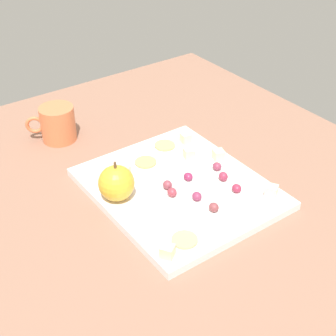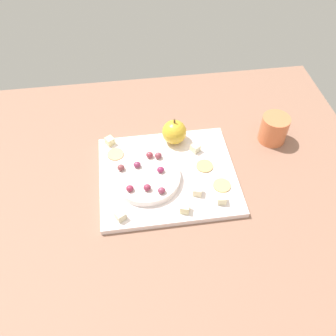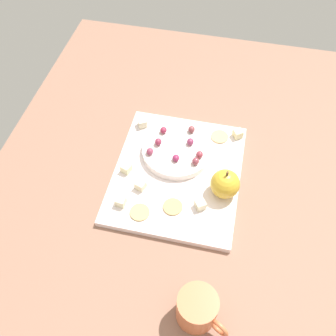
# 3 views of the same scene
# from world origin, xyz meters

# --- Properties ---
(table) EXTENTS (1.10, 0.88, 0.04)m
(table) POSITION_xyz_m (0.00, 0.00, 0.02)
(table) COLOR #8D6450
(table) RESTS_ON ground
(platter) EXTENTS (0.34, 0.29, 0.02)m
(platter) POSITION_xyz_m (-0.02, -0.01, 0.05)
(platter) COLOR white
(platter) RESTS_ON table
(serving_dish) EXTENTS (0.17, 0.17, 0.02)m
(serving_dish) POSITION_xyz_m (0.04, 0.01, 0.07)
(serving_dish) COLOR white
(serving_dish) RESTS_ON platter
(apple_whole) EXTENTS (0.07, 0.07, 0.07)m
(apple_whole) POSITION_xyz_m (-0.05, -0.12, 0.09)
(apple_whole) COLOR gold
(apple_whole) RESTS_ON platter
(apple_stem) EXTENTS (0.01, 0.01, 0.01)m
(apple_stem) POSITION_xyz_m (-0.05, -0.12, 0.13)
(apple_stem) COLOR brown
(apple_stem) RESTS_ON apple_whole
(cheese_cube_0) EXTENTS (0.03, 0.03, 0.02)m
(cheese_cube_0) POSITION_xyz_m (-0.08, 0.06, 0.07)
(cheese_cube_0) COLOR beige
(cheese_cube_0) RESTS_ON platter
(cheese_cube_1) EXTENTS (0.03, 0.03, 0.02)m
(cheese_cube_1) POSITION_xyz_m (-0.10, -0.08, 0.07)
(cheese_cube_1) COLOR beige
(cheese_cube_1) RESTS_ON platter
(cheese_cube_2) EXTENTS (0.02, 0.02, 0.02)m
(cheese_cube_2) POSITION_xyz_m (-0.13, 0.10, 0.07)
(cheese_cube_2) COLOR beige
(cheese_cube_2) RESTS_ON platter
(cheese_cube_3) EXTENTS (0.03, 0.03, 0.02)m
(cheese_cube_3) POSITION_xyz_m (-0.04, 0.11, 0.07)
(cheese_cube_3) COLOR beige
(cheese_cube_3) RESTS_ON platter
(cheese_cube_4) EXTENTS (0.03, 0.03, 0.02)m
(cheese_cube_4) POSITION_xyz_m (0.11, 0.11, 0.07)
(cheese_cube_4) COLOR beige
(cheese_cube_4) RESTS_ON platter
(cheese_cube_5) EXTENTS (0.03, 0.03, 0.02)m
(cheese_cube_5) POSITION_xyz_m (0.12, -0.13, 0.07)
(cheese_cube_5) COLOR beige
(cheese_cube_5) RESTS_ON platter
(cracker_0) EXTENTS (0.04, 0.04, 0.00)m
(cracker_0) POSITION_xyz_m (-0.12, -0.02, 0.06)
(cracker_0) COLOR tan
(cracker_0) RESTS_ON platter
(cracker_1) EXTENTS (0.04, 0.04, 0.00)m
(cracker_1) POSITION_xyz_m (-0.14, 0.05, 0.06)
(cracker_1) COLOR tan
(cracker_1) RESTS_ON platter
(cracker_2) EXTENTS (0.04, 0.04, 0.00)m
(cracker_2) POSITION_xyz_m (0.11, -0.09, 0.06)
(cracker_2) COLOR tan
(cracker_2) RESTS_ON platter
(grape_0) EXTENTS (0.02, 0.02, 0.02)m
(grape_0) POSITION_xyz_m (-0.00, -0.05, 0.08)
(grape_0) COLOR #893D4A
(grape_0) RESTS_ON serving_dish
(grape_1) EXTENTS (0.02, 0.02, 0.02)m
(grape_1) POSITION_xyz_m (0.06, -0.02, 0.08)
(grape_1) COLOR #883152
(grape_1) RESTS_ON serving_dish
(grape_2) EXTENTS (0.02, 0.02, 0.02)m
(grape_2) POSITION_xyz_m (0.04, 0.05, 0.08)
(grape_2) COLOR #902E48
(grape_2) RESTS_ON serving_dish
(grape_3) EXTENTS (0.02, 0.02, 0.02)m
(grape_3) POSITION_xyz_m (0.08, 0.05, 0.08)
(grape_3) COLOR #902943
(grape_3) RESTS_ON serving_dish
(grape_4) EXTENTS (0.02, 0.02, 0.02)m
(grape_4) POSITION_xyz_m (0.02, -0.05, 0.08)
(grape_4) COLOR #953745
(grape_4) RESTS_ON serving_dish
(grape_5) EXTENTS (0.02, 0.02, 0.02)m
(grape_5) POSITION_xyz_m (0.10, -0.02, 0.08)
(grape_5) COLOR brown
(grape_5) RESTS_ON serving_dish
(grape_6) EXTENTS (0.02, 0.02, 0.01)m
(grape_6) POSITION_xyz_m (-0.00, 0.00, 0.08)
(grape_6) COLOR #89274E
(grape_6) RESTS_ON serving_dish
(grape_7) EXTENTS (0.02, 0.02, 0.02)m
(grape_7) POSITION_xyz_m (0.01, 0.06, 0.08)
(grape_7) COLOR #89354E
(grape_7) RESTS_ON serving_dish
(cup) EXTENTS (0.07, 0.10, 0.08)m
(cup) POSITION_xyz_m (-0.32, -0.11, 0.08)
(cup) COLOR #DB7145
(cup) RESTS_ON table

